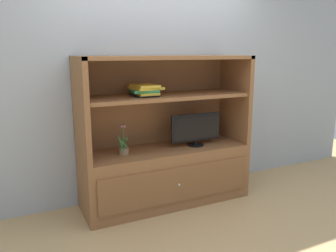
{
  "coord_description": "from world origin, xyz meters",
  "views": [
    {
      "loc": [
        -1.46,
        -2.69,
        1.59
      ],
      "look_at": [
        0.0,
        0.35,
        0.85
      ],
      "focal_mm": 35.85,
      "sensor_mm": 36.0,
      "label": 1
    }
  ],
  "objects_px": {
    "tv_monitor": "(196,129)",
    "magazine_stack": "(145,90)",
    "potted_plant": "(124,149)",
    "media_console": "(166,159)"
  },
  "relations": [
    {
      "from": "tv_monitor",
      "to": "magazine_stack",
      "type": "bearing_deg",
      "value": 175.94
    },
    {
      "from": "magazine_stack",
      "to": "potted_plant",
      "type": "bearing_deg",
      "value": -179.13
    },
    {
      "from": "potted_plant",
      "to": "magazine_stack",
      "type": "xyz_separation_m",
      "value": [
        0.24,
        0.0,
        0.58
      ]
    },
    {
      "from": "media_console",
      "to": "potted_plant",
      "type": "height_order",
      "value": "media_console"
    },
    {
      "from": "media_console",
      "to": "potted_plant",
      "type": "bearing_deg",
      "value": -178.47
    },
    {
      "from": "potted_plant",
      "to": "magazine_stack",
      "type": "height_order",
      "value": "magazine_stack"
    },
    {
      "from": "potted_plant",
      "to": "media_console",
      "type": "bearing_deg",
      "value": 1.53
    },
    {
      "from": "media_console",
      "to": "potted_plant",
      "type": "distance_m",
      "value": 0.5
    },
    {
      "from": "media_console",
      "to": "tv_monitor",
      "type": "height_order",
      "value": "media_console"
    },
    {
      "from": "tv_monitor",
      "to": "magazine_stack",
      "type": "xyz_separation_m",
      "value": [
        -0.57,
        0.04,
        0.44
      ]
    }
  ]
}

